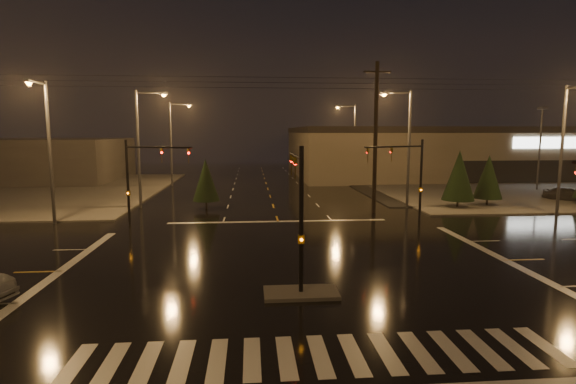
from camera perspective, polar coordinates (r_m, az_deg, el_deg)
name	(u,v)px	position (r m, az deg, el deg)	size (l,w,h in m)	color
ground	(292,266)	(22.40, 0.49, -9.32)	(140.00, 140.00, 0.00)	black
sidewalk_ne	(516,186)	(60.83, 26.95, 0.70)	(36.00, 36.00, 0.12)	#4A4742
median_island	(301,293)	(18.61, 1.66, -12.68)	(3.00, 1.60, 0.15)	#4A4742
crosswalk	(320,355)	(14.10, 4.09, -19.99)	(15.00, 2.60, 0.01)	beige
stop_bar_far	(278,221)	(33.05, -1.27, -3.75)	(16.00, 0.50, 0.01)	beige
parking_lot	(566,188)	(62.00, 31.85, 0.48)	(50.00, 24.00, 0.08)	black
retail_building	(488,149)	(76.86, 24.05, 4.98)	(60.20, 28.30, 7.20)	#69614B
commercial_block	(4,160)	(71.52, -32.36, 3.47)	(30.00, 18.00, 5.60)	#3A3633
signal_mast_median	(299,200)	(18.58, 1.38, -0.98)	(0.25, 4.59, 6.00)	black
signal_mast_ne	(410,170)	(33.61, 15.20, 2.70)	(4.84, 1.86, 6.00)	black
signal_mast_nw	(141,172)	(32.47, -18.19, 2.42)	(4.84, 1.86, 6.00)	black
streetlight_1	(142,141)	(40.40, -18.08, 6.23)	(2.77, 0.32, 10.00)	#38383A
streetlight_2	(173,138)	(56.10, -14.35, 6.66)	(2.77, 0.32, 10.00)	#38383A
streetlight_3	(406,141)	(39.59, 14.71, 6.34)	(2.77, 0.32, 10.00)	#38383A
streetlight_4	(352,138)	(58.83, 8.18, 6.86)	(2.77, 0.32, 10.00)	#38383A
streetlight_5	(47,143)	(35.42, -28.27, 5.55)	(0.32, 2.77, 10.00)	#38383A
streetlight_6	(565,142)	(40.41, 31.76, 5.47)	(0.32, 2.77, 10.00)	#38383A
utility_pole_1	(375,137)	(36.72, 11.05, 6.87)	(2.20, 0.32, 12.00)	black
conifer_0	(459,175)	(41.15, 20.88, 1.99)	(2.74, 2.74, 4.98)	black
conifer_1	(488,177)	(43.30, 24.10, 1.78)	(2.45, 2.45, 4.53)	black
conifer_3	(206,180)	(38.77, -10.39, 1.52)	(2.28, 2.28, 4.27)	black
car_parked	(567,194)	(50.14, 31.92, -0.21)	(1.63, 4.05, 1.38)	black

